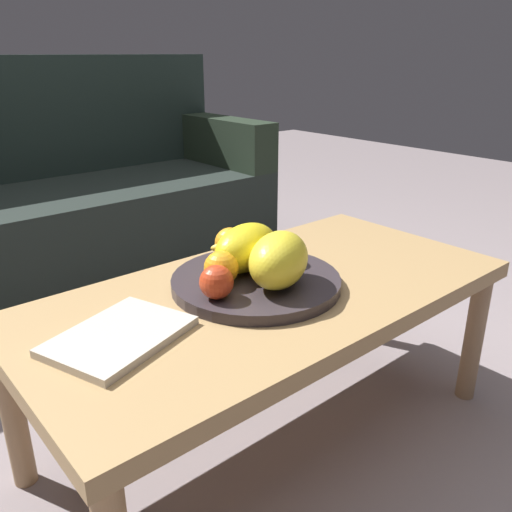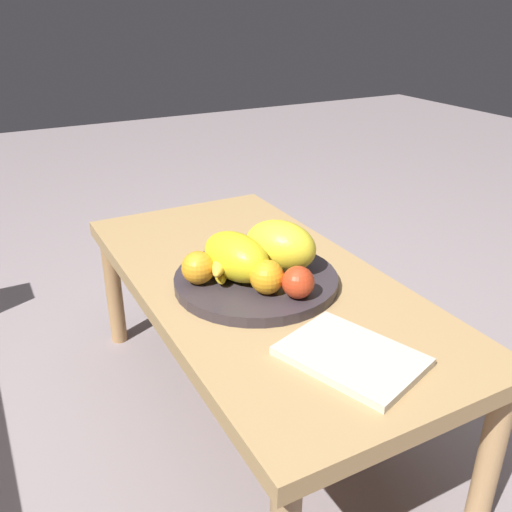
# 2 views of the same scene
# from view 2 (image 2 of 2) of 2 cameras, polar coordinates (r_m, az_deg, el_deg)

# --- Properties ---
(ground_plane) EXTENTS (8.00, 8.00, 0.00)m
(ground_plane) POSITION_cam_2_polar(r_m,az_deg,el_deg) (1.57, 0.42, -15.66)
(ground_plane) COLOR gray
(coffee_table) EXTENTS (1.13, 0.56, 0.41)m
(coffee_table) POSITION_cam_2_polar(r_m,az_deg,el_deg) (1.36, 0.46, -4.01)
(coffee_table) COLOR #A88453
(coffee_table) RESTS_ON ground_plane
(fruit_bowl) EXTENTS (0.38, 0.38, 0.03)m
(fruit_bowl) POSITION_cam_2_polar(r_m,az_deg,el_deg) (1.31, 0.00, -2.48)
(fruit_bowl) COLOR #332B30
(fruit_bowl) RESTS_ON coffee_table
(melon_large_front) EXTENTS (0.21, 0.15, 0.11)m
(melon_large_front) POSITION_cam_2_polar(r_m,az_deg,el_deg) (1.27, -2.05, -0.06)
(melon_large_front) COLOR yellow
(melon_large_front) RESTS_ON fruit_bowl
(melon_smaller_beside) EXTENTS (0.22, 0.19, 0.12)m
(melon_smaller_beside) POSITION_cam_2_polar(r_m,az_deg,el_deg) (1.31, 2.53, 1.08)
(melon_smaller_beside) COLOR yellow
(melon_smaller_beside) RESTS_ON fruit_bowl
(orange_front) EXTENTS (0.08, 0.08, 0.08)m
(orange_front) POSITION_cam_2_polar(r_m,az_deg,el_deg) (1.35, -3.07, 0.82)
(orange_front) COLOR orange
(orange_front) RESTS_ON fruit_bowl
(orange_left) EXTENTS (0.08, 0.08, 0.08)m
(orange_left) POSITION_cam_2_polar(r_m,az_deg,el_deg) (1.26, -5.96, -1.20)
(orange_left) COLOR orange
(orange_left) RESTS_ON fruit_bowl
(orange_right) EXTENTS (0.08, 0.08, 0.08)m
(orange_right) POSITION_cam_2_polar(r_m,az_deg,el_deg) (1.21, 1.13, -2.17)
(orange_right) COLOR orange
(orange_right) RESTS_ON fruit_bowl
(apple_front) EXTENTS (0.07, 0.07, 0.07)m
(apple_front) POSITION_cam_2_polar(r_m,az_deg,el_deg) (1.20, 4.34, -2.71)
(apple_front) COLOR #BE381A
(apple_front) RESTS_ON fruit_bowl
(banana_bunch) EXTENTS (0.17, 0.12, 0.06)m
(banana_bunch) POSITION_cam_2_polar(r_m,az_deg,el_deg) (1.29, -3.41, -1.01)
(banana_bunch) COLOR yellow
(banana_bunch) RESTS_ON fruit_bowl
(magazine) EXTENTS (0.30, 0.25, 0.02)m
(magazine) POSITION_cam_2_polar(r_m,az_deg,el_deg) (1.07, 9.74, -10.12)
(magazine) COLOR beige
(magazine) RESTS_ON coffee_table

